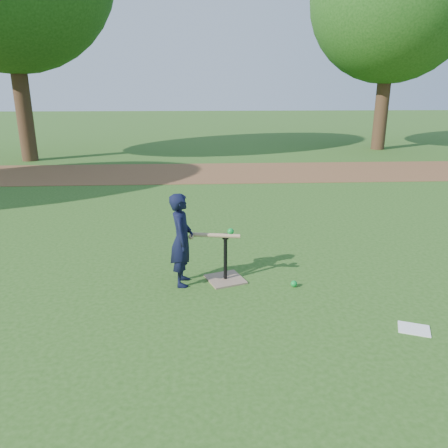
{
  "coord_description": "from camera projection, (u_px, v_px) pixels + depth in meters",
  "views": [
    {
      "loc": [
        -0.44,
        -4.7,
        2.34
      ],
      "look_at": [
        -0.14,
        0.64,
        0.65
      ],
      "focal_mm": 35.0,
      "sensor_mm": 36.0,
      "label": 1
    }
  ],
  "objects": [
    {
      "name": "child",
      "position": [
        182.0,
        240.0,
        5.26
      ],
      "size": [
        0.29,
        0.43,
        1.15
      ],
      "primitive_type": "imported",
      "rotation": [
        0.0,
        0.0,
        1.55
      ],
      "color": "black",
      "rests_on": "ground"
    },
    {
      "name": "swing_action",
      "position": [
        216.0,
        235.0,
        5.3
      ],
      "size": [
        0.63,
        0.16,
        0.12
      ],
      "color": "tan",
      "rests_on": "ground"
    },
    {
      "name": "clipboard",
      "position": [
        414.0,
        329.0,
        4.4
      ],
      "size": [
        0.37,
        0.33,
        0.01
      ],
      "primitive_type": "cube",
      "rotation": [
        0.0,
        0.0,
        -0.39
      ],
      "color": "white",
      "rests_on": "ground"
    },
    {
      "name": "batting_tee",
      "position": [
        225.0,
        272.0,
        5.49
      ],
      "size": [
        0.55,
        0.55,
        0.61
      ],
      "color": "#8D7159",
      "rests_on": "ground"
    },
    {
      "name": "dirt_strip",
      "position": [
        215.0,
        173.0,
        12.35
      ],
      "size": [
        24.0,
        3.0,
        0.01
      ],
      "primitive_type": "cube",
      "color": "brown",
      "rests_on": "ground"
    },
    {
      "name": "wiffle_ball_ground",
      "position": [
        294.0,
        284.0,
        5.33
      ],
      "size": [
        0.08,
        0.08,
        0.08
      ],
      "primitive_type": "sphere",
      "color": "#0D922F",
      "rests_on": "ground"
    },
    {
      "name": "ground",
      "position": [
        238.0,
        292.0,
        5.21
      ],
      "size": [
        80.0,
        80.0,
        0.0
      ],
      "primitive_type": "plane",
      "color": "#285116",
      "rests_on": "ground"
    }
  ]
}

